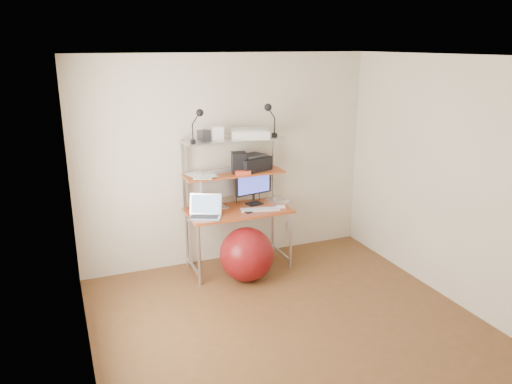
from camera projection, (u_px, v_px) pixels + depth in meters
room at (294, 203)px, 4.39m from camera, size 3.60×3.60×3.60m
computer_desk at (236, 190)px, 5.80m from camera, size 1.20×0.60×1.57m
wall_outlet at (290, 226)px, 6.55m from camera, size 0.08×0.01×0.12m
monitor_silver at (217, 186)px, 5.80m from camera, size 0.43×0.20×0.49m
monitor_black at (254, 184)px, 5.94m from camera, size 0.48×0.17×0.49m
laptop at (205, 212)px, 5.56m from camera, size 0.45×0.41×0.31m
keyboard at (260, 209)px, 5.79m from camera, size 0.47×0.23×0.01m
mouse at (281, 207)px, 5.87m from camera, size 0.11×0.09×0.03m
mac_mini at (277, 201)px, 6.07m from camera, size 0.26×0.26×0.04m
phone at (247, 211)px, 5.72m from camera, size 0.11×0.15×0.01m
printer at (252, 163)px, 5.89m from camera, size 0.47×0.39×0.19m
nas_cube at (239, 163)px, 5.78m from camera, size 0.19×0.19×0.24m
red_box at (243, 172)px, 5.73m from camera, size 0.20×0.16×0.05m
scanner at (250, 133)px, 5.72m from camera, size 0.49×0.39×0.11m
box_white at (218, 133)px, 5.61m from camera, size 0.15×0.13×0.15m
box_grey at (204, 135)px, 5.61m from camera, size 0.14×0.14×0.11m
clip_lamp_left at (198, 118)px, 5.35m from camera, size 0.15×0.08×0.37m
clip_lamp_right at (269, 113)px, 5.68m from camera, size 0.16×0.09×0.39m
exercise_ball at (247, 254)px, 5.63m from camera, size 0.62×0.62×0.62m
paper_stack at (202, 175)px, 5.66m from camera, size 0.33×0.42×0.02m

